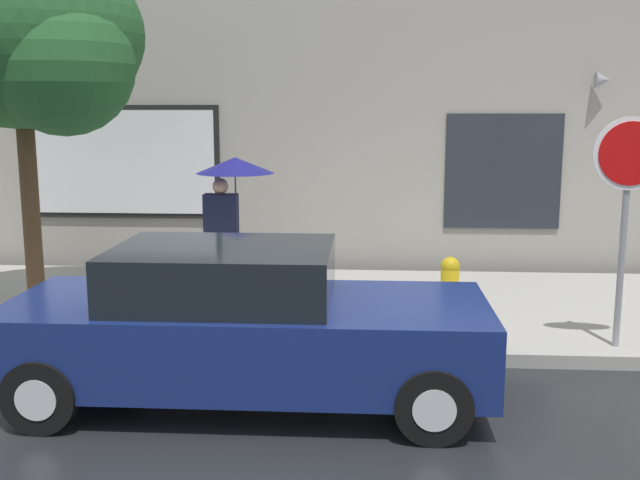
{
  "coord_description": "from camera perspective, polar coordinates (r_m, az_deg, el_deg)",
  "views": [
    {
      "loc": [
        0.92,
        -6.53,
        2.7
      ],
      "look_at": [
        0.38,
        1.8,
        1.2
      ],
      "focal_mm": 41.73,
      "sensor_mm": 36.0,
      "label": 1
    }
  ],
  "objects": [
    {
      "name": "ground_plane",
      "position": [
        7.13,
        -4.08,
        -12.1
      ],
      "size": [
        60.0,
        60.0,
        0.0
      ],
      "primitive_type": "plane",
      "color": "black"
    },
    {
      "name": "sidewalk",
      "position": [
        9.93,
        -1.76,
        -5.15
      ],
      "size": [
        20.0,
        4.0,
        0.15
      ],
      "primitive_type": "cube",
      "color": "#A3A099",
      "rests_on": "ground"
    },
    {
      "name": "building_facade",
      "position": [
        12.09,
        -0.79,
        13.88
      ],
      "size": [
        20.0,
        0.67,
        7.0
      ],
      "color": "#9E998E",
      "rests_on": "ground"
    },
    {
      "name": "parked_car",
      "position": [
        6.89,
        -5.89,
        -6.61
      ],
      "size": [
        4.36,
        1.8,
        1.46
      ],
      "color": "navy",
      "rests_on": "ground"
    },
    {
      "name": "fire_hydrant",
      "position": [
        9.01,
        9.9,
        -3.82
      ],
      "size": [
        0.3,
        0.44,
        0.8
      ],
      "color": "yellow",
      "rests_on": "sidewalk"
    },
    {
      "name": "pedestrian_with_umbrella",
      "position": [
        10.3,
        -6.83,
        4.38
      ],
      "size": [
        1.08,
        1.08,
        1.87
      ],
      "color": "black",
      "rests_on": "sidewalk"
    },
    {
      "name": "street_tree",
      "position": [
        9.77,
        -21.51,
        13.99
      ],
      "size": [
        3.0,
        2.55,
        4.53
      ],
      "color": "#4C3823",
      "rests_on": "sidewalk"
    },
    {
      "name": "stop_sign",
      "position": [
        8.36,
        22.53,
        3.81
      ],
      "size": [
        0.76,
        0.1,
        2.46
      ],
      "color": "gray",
      "rests_on": "sidewalk"
    }
  ]
}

